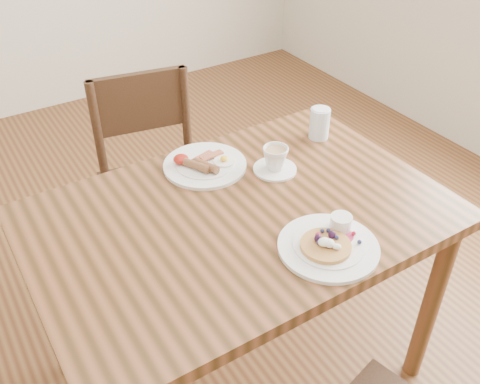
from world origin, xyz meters
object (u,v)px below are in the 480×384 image
at_px(pancake_plate, 329,244).
at_px(breakfast_plate, 204,164).
at_px(teacup_saucer, 275,160).
at_px(chair_far, 155,177).
at_px(water_glass, 319,123).
at_px(dining_table, 240,237).

distance_m(pancake_plate, breakfast_plate, 0.52).
bearing_deg(teacup_saucer, pancake_plate, -103.57).
bearing_deg(breakfast_plate, chair_far, 92.93).
height_order(teacup_saucer, water_glass, water_glass).
distance_m(chair_far, pancake_plate, 0.95).
xyz_separation_m(chair_far, water_glass, (0.46, -0.44, 0.31)).
height_order(breakfast_plate, water_glass, water_glass).
bearing_deg(chair_far, teacup_saucer, 121.62).
bearing_deg(breakfast_plate, dining_table, -95.40).
bearing_deg(teacup_saucer, dining_table, -149.79).
bearing_deg(water_glass, teacup_saucer, -160.40).
relative_size(teacup_saucer, water_glass, 1.27).
bearing_deg(pancake_plate, teacup_saucer, 76.43).
bearing_deg(breakfast_plate, pancake_plate, -79.74).
relative_size(pancake_plate, breakfast_plate, 1.00).
bearing_deg(pancake_plate, water_glass, 53.84).
distance_m(dining_table, pancake_plate, 0.30).
relative_size(dining_table, breakfast_plate, 4.44).
bearing_deg(chair_far, breakfast_plate, 103.29).
bearing_deg(pancake_plate, breakfast_plate, 100.26).
bearing_deg(chair_far, pancake_plate, 107.49).
bearing_deg(breakfast_plate, teacup_saucer, -36.46).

